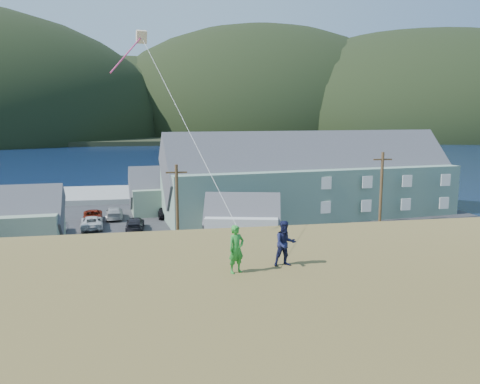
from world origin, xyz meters
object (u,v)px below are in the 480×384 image
kite_flyer_green (236,249)px  kite_flyer_navy (285,244)px  wharf (140,194)px  shed_palegreen_far (173,191)px  shed_palegreen_near (9,220)px  lodge (311,177)px  shed_white (242,220)px

kite_flyer_green → kite_flyer_navy: size_ratio=1.01×
wharf → shed_palegreen_far: 14.09m
wharf → shed_palegreen_far: (4.56, -13.12, 2.37)m
wharf → shed_palegreen_near: 29.36m
lodge → shed_white: size_ratio=4.47×
shed_palegreen_near → shed_white: 22.30m
shed_palegreen_far → kite_flyer_navy: (2.23, -45.36, 5.19)m
lodge → shed_palegreen_far: bearing=155.1°
shed_palegreen_far → kite_flyer_green: kite_flyer_green is taller
wharf → shed_palegreen_near: size_ratio=2.57×
wharf → kite_flyer_navy: size_ratio=16.12×
shed_white → kite_flyer_navy: (-3.94, -29.07, 5.71)m
shed_palegreen_near → kite_flyer_green: size_ratio=6.21×
shed_palegreen_near → shed_white: size_ratio=1.20×
lodge → shed_white: 15.52m
shed_palegreen_near → lodge: bearing=11.0°
shed_palegreen_far → kite_flyer_green: (0.43, -45.76, 5.20)m
lodge → shed_white: bearing=-142.0°
lodge → shed_palegreen_near: size_ratio=3.71×
kite_flyer_green → kite_flyer_navy: 1.84m
shed_white → kite_flyer_navy: 29.89m
kite_flyer_green → lodge: bearing=41.8°
shed_palegreen_near → shed_palegreen_far: shed_palegreen_far is taller
wharf → kite_flyer_navy: bearing=-83.4°
wharf → lodge: size_ratio=0.69×
shed_white → shed_palegreen_far: bearing=124.4°
lodge → shed_palegreen_far: lodge is taller
shed_white → shed_palegreen_near: bearing=-172.7°
shed_white → wharf: bearing=123.7°
wharf → shed_palegreen_near: bearing=-113.0°
wharf → kite_flyer_navy: kite_flyer_navy is taller
lodge → shed_palegreen_near: (-32.95, -8.39, -2.26)m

